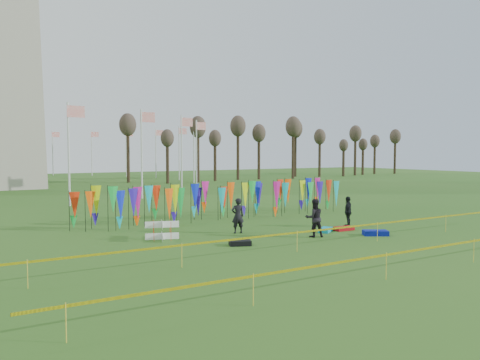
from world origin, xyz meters
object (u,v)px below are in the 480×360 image
person_left (238,216)px  kite_bag_red (344,228)px  person_mid (314,218)px  box_kite (162,230)px  kite_bag_black (240,243)px  kite_bag_blue (375,233)px  person_right (348,212)px  kite_bag_turquoise (325,230)px

person_left → kite_bag_red: size_ratio=1.65×
person_mid → person_left: bearing=-27.7°
box_kite → kite_bag_black: box_kite is taller
box_kite → person_left: (4.02, -0.27, 0.46)m
kite_bag_blue → kite_bag_red: kite_bag_blue is taller
kite_bag_blue → kite_bag_red: bearing=99.6°
person_right → box_kite: bearing=-40.8°
kite_bag_red → kite_bag_black: kite_bag_black is taller
person_right → kite_bag_red: bearing=5.3°
person_right → kite_bag_black: bearing=-21.6°
kite_bag_turquoise → kite_bag_black: (-5.66, -0.77, 0.01)m
person_mid → kite_bag_blue: size_ratio=1.56×
person_mid → kite_bag_blue: 3.28m
kite_bag_blue → person_mid: bearing=157.1°
person_left → box_kite: bearing=7.9°
person_left → person_mid: size_ratio=0.96×
kite_bag_blue → kite_bag_black: (-7.14, 1.29, -0.01)m
kite_bag_turquoise → kite_bag_black: size_ratio=1.08×
person_left → kite_bag_red: person_left is taller
box_kite → kite_bag_red: size_ratio=0.82×
kite_bag_turquoise → kite_bag_red: (1.15, -0.14, -0.00)m
box_kite → kite_bag_turquoise: (8.17, -2.28, -0.35)m
kite_bag_turquoise → kite_bag_black: bearing=-172.2°
kite_bag_red → kite_bag_black: bearing=-174.7°
kite_bag_black → person_mid: bearing=-0.8°
box_kite → kite_bag_black: bearing=-50.6°
box_kite → person_mid: size_ratio=0.48×
person_mid → kite_bag_red: 2.82m
person_right → kite_bag_black: 8.02m
box_kite → kite_bag_black: 3.97m
person_right → kite_bag_black: (-7.86, -1.42, -0.74)m
kite_bag_black → kite_bag_blue: bearing=-10.3°
person_right → kite_bag_turquoise: bearing=-15.4°
kite_bag_black → person_left: bearing=61.5°
person_right → kite_bag_red: size_ratio=1.55×
kite_bag_red → box_kite: bearing=165.4°
kite_bag_blue → kite_bag_turquoise: bearing=125.5°
person_mid → kite_bag_turquoise: 1.87m
box_kite → person_left: 4.05m
person_mid → kite_bag_black: person_mid is taller
person_left → kite_bag_blue: person_left is taller
box_kite → kite_bag_red: 9.64m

